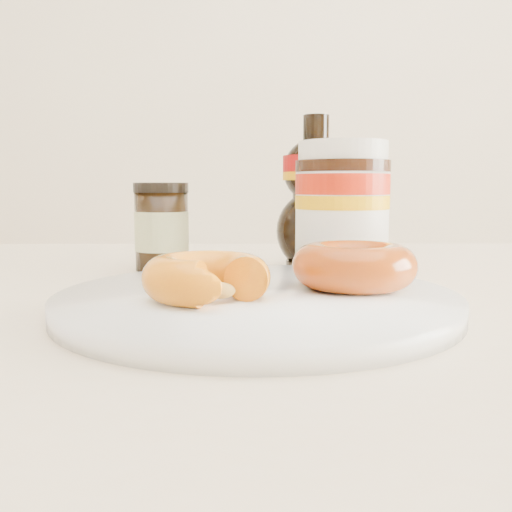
{
  "coord_description": "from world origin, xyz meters",
  "views": [
    {
      "loc": [
        -0.04,
        -0.36,
        0.84
      ],
      "look_at": [
        -0.03,
        0.1,
        0.79
      ],
      "focal_mm": 40.0,
      "sensor_mm": 36.0,
      "label": 1
    }
  ],
  "objects_px": {
    "donut_bitten": "(207,277)",
    "dark_jar": "(162,227)",
    "nutella_jar": "(342,203)",
    "dining_table": "(297,397)",
    "syrup_bottle": "(315,192)",
    "plate": "(257,301)",
    "donut_whole": "(354,266)"
  },
  "relations": [
    {
      "from": "donut_bitten",
      "to": "dark_jar",
      "type": "bearing_deg",
      "value": 120.19
    },
    {
      "from": "nutella_jar",
      "to": "dark_jar",
      "type": "bearing_deg",
      "value": 169.47
    },
    {
      "from": "dining_table",
      "to": "dark_jar",
      "type": "relative_size",
      "value": 14.67
    },
    {
      "from": "nutella_jar",
      "to": "dining_table",
      "type": "bearing_deg",
      "value": -113.2
    },
    {
      "from": "syrup_bottle",
      "to": "plate",
      "type": "bearing_deg",
      "value": -106.45
    },
    {
      "from": "syrup_bottle",
      "to": "donut_bitten",
      "type": "bearing_deg",
      "value": -111.69
    },
    {
      "from": "syrup_bottle",
      "to": "dark_jar",
      "type": "bearing_deg",
      "value": -172.86
    },
    {
      "from": "donut_bitten",
      "to": "dark_jar",
      "type": "xyz_separation_m",
      "value": [
        -0.07,
        0.24,
        0.02
      ]
    },
    {
      "from": "donut_whole",
      "to": "nutella_jar",
      "type": "relative_size",
      "value": 0.69
    },
    {
      "from": "plate",
      "to": "donut_bitten",
      "type": "height_order",
      "value": "donut_bitten"
    },
    {
      "from": "nutella_jar",
      "to": "dark_jar",
      "type": "distance_m",
      "value": 0.2
    },
    {
      "from": "plate",
      "to": "syrup_bottle",
      "type": "distance_m",
      "value": 0.26
    },
    {
      "from": "plate",
      "to": "syrup_bottle",
      "type": "bearing_deg",
      "value": 73.55
    },
    {
      "from": "plate",
      "to": "dark_jar",
      "type": "distance_m",
      "value": 0.24
    },
    {
      "from": "plate",
      "to": "donut_bitten",
      "type": "xyz_separation_m",
      "value": [
        -0.03,
        -0.03,
        0.02
      ]
    },
    {
      "from": "dining_table",
      "to": "donut_bitten",
      "type": "bearing_deg",
      "value": -133.21
    },
    {
      "from": "donut_whole",
      "to": "dark_jar",
      "type": "xyz_separation_m",
      "value": [
        -0.18,
        0.19,
        0.02
      ]
    },
    {
      "from": "donut_bitten",
      "to": "donut_whole",
      "type": "bearing_deg",
      "value": 37.12
    },
    {
      "from": "donut_bitten",
      "to": "donut_whole",
      "type": "relative_size",
      "value": 0.93
    },
    {
      "from": "donut_bitten",
      "to": "dark_jar",
      "type": "relative_size",
      "value": 0.92
    },
    {
      "from": "donut_whole",
      "to": "dark_jar",
      "type": "height_order",
      "value": "dark_jar"
    },
    {
      "from": "donut_bitten",
      "to": "dark_jar",
      "type": "height_order",
      "value": "dark_jar"
    },
    {
      "from": "plate",
      "to": "dark_jar",
      "type": "xyz_separation_m",
      "value": [
        -0.1,
        0.21,
        0.04
      ]
    },
    {
      "from": "donut_bitten",
      "to": "syrup_bottle",
      "type": "xyz_separation_m",
      "value": [
        0.1,
        0.26,
        0.06
      ]
    },
    {
      "from": "plate",
      "to": "dark_jar",
      "type": "relative_size",
      "value": 3.07
    },
    {
      "from": "plate",
      "to": "nutella_jar",
      "type": "relative_size",
      "value": 2.14
    },
    {
      "from": "donut_whole",
      "to": "syrup_bottle",
      "type": "height_order",
      "value": "syrup_bottle"
    },
    {
      "from": "nutella_jar",
      "to": "syrup_bottle",
      "type": "distance_m",
      "value": 0.06
    },
    {
      "from": "donut_whole",
      "to": "dark_jar",
      "type": "bearing_deg",
      "value": 132.06
    },
    {
      "from": "dining_table",
      "to": "plate",
      "type": "height_order",
      "value": "plate"
    },
    {
      "from": "dining_table",
      "to": "syrup_bottle",
      "type": "height_order",
      "value": "syrup_bottle"
    },
    {
      "from": "syrup_bottle",
      "to": "nutella_jar",
      "type": "bearing_deg",
      "value": -69.6
    }
  ]
}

